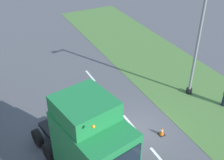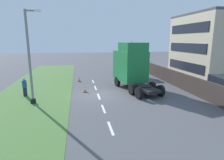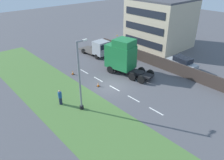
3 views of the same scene
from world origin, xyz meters
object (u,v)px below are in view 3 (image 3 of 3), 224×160
at_px(flatbed_truck, 99,48).
at_px(pedestrian, 60,97).
at_px(lorry_cab, 122,56).
at_px(lamp_post, 80,81).
at_px(traffic_cone_trailing, 73,73).
at_px(parked_car, 182,64).
at_px(traffic_cone_lead, 98,84).

xyz_separation_m(flatbed_truck, pedestrian, (-11.89, -8.18, -0.59)).
distance_m(lorry_cab, flatbed_truck, 7.01).
relative_size(flatbed_truck, lamp_post, 0.82).
height_order(lamp_post, traffic_cone_trailing, lamp_post).
xyz_separation_m(lamp_post, pedestrian, (-1.22, 2.24, -2.46)).
bearing_deg(pedestrian, traffic_cone_trailing, 47.40).
xyz_separation_m(parked_car, pedestrian, (-17.39, 3.71, -0.12)).
relative_size(parked_car, lamp_post, 0.64).
relative_size(parked_car, pedestrian, 2.72).
distance_m(flatbed_truck, traffic_cone_trailing, 7.56).
xyz_separation_m(pedestrian, traffic_cone_trailing, (4.95, 5.39, -0.56)).
xyz_separation_m(lamp_post, traffic_cone_trailing, (3.73, 7.63, -3.02)).
height_order(flatbed_truck, parked_car, flatbed_truck).
xyz_separation_m(lorry_cab, traffic_cone_lead, (-4.99, -0.97, -2.14)).
xyz_separation_m(lorry_cab, lamp_post, (-9.25, -3.62, 0.88)).
height_order(flatbed_truck, lamp_post, lamp_post).
bearing_deg(parked_car, traffic_cone_lead, 168.39).
xyz_separation_m(pedestrian, traffic_cone_lead, (5.48, 0.40, -0.56)).
bearing_deg(traffic_cone_trailing, flatbed_truck, 21.92).
relative_size(pedestrian, traffic_cone_lead, 2.97).
relative_size(parked_car, traffic_cone_trailing, 8.08).
bearing_deg(pedestrian, flatbed_truck, 34.52).
bearing_deg(traffic_cone_trailing, lamp_post, -116.05).
bearing_deg(lorry_cab, traffic_cone_trailing, 133.39).
xyz_separation_m(flatbed_truck, traffic_cone_trailing, (-6.93, -2.79, -1.16)).
relative_size(flatbed_truck, parked_car, 1.28).
distance_m(parked_car, lamp_post, 16.40).
distance_m(lamp_post, traffic_cone_lead, 5.85).
height_order(parked_car, pedestrian, parked_car).
height_order(lorry_cab, flatbed_truck, lorry_cab).
xyz_separation_m(lorry_cab, flatbed_truck, (1.41, 6.80, -0.98)).
distance_m(lorry_cab, traffic_cone_trailing, 7.15).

